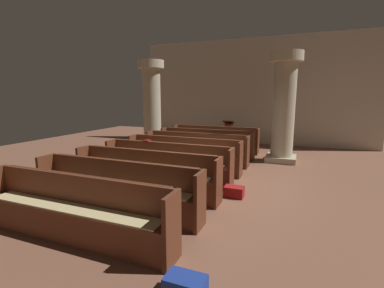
{
  "coord_description": "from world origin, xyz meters",
  "views": [
    {
      "loc": [
        2.04,
        -6.12,
        2.1
      ],
      "look_at": [
        -0.76,
        0.91,
        0.75
      ],
      "focal_mm": 25.6,
      "sensor_mm": 36.0,
      "label": 1
    }
  ],
  "objects": [
    {
      "name": "ground_plane",
      "position": [
        0.0,
        0.0,
        0.0
      ],
      "size": [
        19.2,
        19.2,
        0.0
      ],
      "primitive_type": "plane",
      "color": "brown"
    },
    {
      "name": "pew_row_4",
      "position": [
        -0.96,
        -0.28,
        0.5
      ],
      "size": [
        3.29,
        0.46,
        0.93
      ],
      "color": "brown",
      "rests_on": "ground"
    },
    {
      "name": "pew_row_3",
      "position": [
        -0.96,
        0.73,
        0.5
      ],
      "size": [
        3.29,
        0.46,
        0.93
      ],
      "color": "brown",
      "rests_on": "ground"
    },
    {
      "name": "pew_row_6",
      "position": [
        -0.96,
        -2.29,
        0.5
      ],
      "size": [
        3.29,
        0.46,
        0.93
      ],
      "color": "brown",
      "rests_on": "ground"
    },
    {
      "name": "pew_row_2",
      "position": [
        -0.96,
        1.73,
        0.5
      ],
      "size": [
        3.29,
        0.47,
        0.93
      ],
      "color": "brown",
      "rests_on": "ground"
    },
    {
      "name": "pillar_far_side",
      "position": [
        -3.39,
        3.28,
        1.78
      ],
      "size": [
        0.99,
        0.99,
        3.41
      ],
      "color": "tan",
      "rests_on": "ground"
    },
    {
      "name": "pew_row_7",
      "position": [
        -0.96,
        -3.29,
        0.5
      ],
      "size": [
        3.29,
        0.46,
        0.93
      ],
      "color": "brown",
      "rests_on": "ground"
    },
    {
      "name": "lectern",
      "position": [
        -0.73,
        5.0,
        0.45
      ],
      "size": [
        0.48,
        0.45,
        1.08
      ],
      "color": "#492215",
      "rests_on": "ground"
    },
    {
      "name": "pew_row_1",
      "position": [
        -0.96,
        2.73,
        0.5
      ],
      "size": [
        3.29,
        0.46,
        0.93
      ],
      "color": "brown",
      "rests_on": "ground"
    },
    {
      "name": "kneeler_box_blue",
      "position": [
        1.03,
        -3.76,
        0.11
      ],
      "size": [
        0.43,
        0.27,
        0.22
      ],
      "primitive_type": "cube",
      "color": "navy",
      "rests_on": "ground"
    },
    {
      "name": "pillar_aisle_side",
      "position": [
        1.52,
        2.96,
        1.78
      ],
      "size": [
        0.99,
        0.99,
        3.41
      ],
      "color": "tan",
      "rests_on": "ground"
    },
    {
      "name": "kneeler_box_red",
      "position": [
        0.84,
        -0.73,
        0.11
      ],
      "size": [
        0.4,
        0.27,
        0.23
      ],
      "primitive_type": "cube",
      "color": "maroon",
      "rests_on": "ground"
    },
    {
      "name": "back_wall",
      "position": [
        0.0,
        6.08,
        2.25
      ],
      "size": [
        10.0,
        0.16,
        4.5
      ],
      "primitive_type": "cube",
      "color": "beige",
      "rests_on": "ground"
    },
    {
      "name": "pew_row_5",
      "position": [
        -0.96,
        -1.28,
        0.5
      ],
      "size": [
        3.29,
        0.47,
        0.93
      ],
      "color": "brown",
      "rests_on": "ground"
    },
    {
      "name": "pew_row_0",
      "position": [
        -0.96,
        3.74,
        0.5
      ],
      "size": [
        3.29,
        0.46,
        0.93
      ],
      "color": "brown",
      "rests_on": "ground"
    },
    {
      "name": "hymn_book",
      "position": [
        -1.61,
        -0.08,
        0.95
      ],
      "size": [
        0.15,
        0.19,
        0.03
      ],
      "primitive_type": "cube",
      "color": "maroon",
      "rests_on": "pew_row_4"
    }
  ]
}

